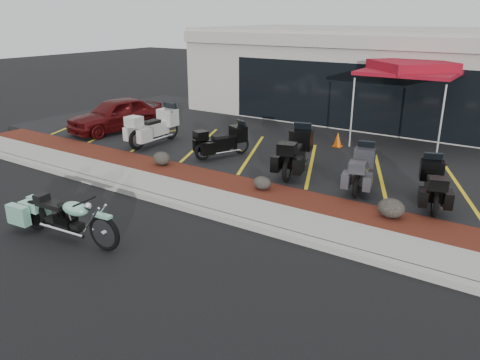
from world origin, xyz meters
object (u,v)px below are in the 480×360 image
Objects in this scene: hero_cruiser at (104,228)px; touring_white at (171,121)px; popup_canopy at (411,69)px; parked_car at (116,115)px; traffic_cone at (338,139)px.

hero_cruiser is 1.23× the size of touring_white.
popup_canopy is at bearing -60.18° from touring_white.
touring_white is 0.60× the size of popup_canopy.
parked_car is 0.97× the size of popup_canopy.
touring_white reaches higher than hero_cruiser.
hero_cruiser is at bearing -147.29° from touring_white.
hero_cruiser is 8.52m from touring_white.
hero_cruiser is at bearing -95.95° from traffic_cone.
hero_cruiser is 9.74m from traffic_cone.
traffic_cone is (5.59, 2.51, -0.44)m from touring_white.
parked_car is 11.24m from popup_canopy.
popup_canopy is (1.81, 1.71, 2.40)m from traffic_cone.
touring_white is 2.74m from parked_car.
popup_canopy reaches higher than hero_cruiser.
popup_canopy is at bearing 33.28° from parked_car.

